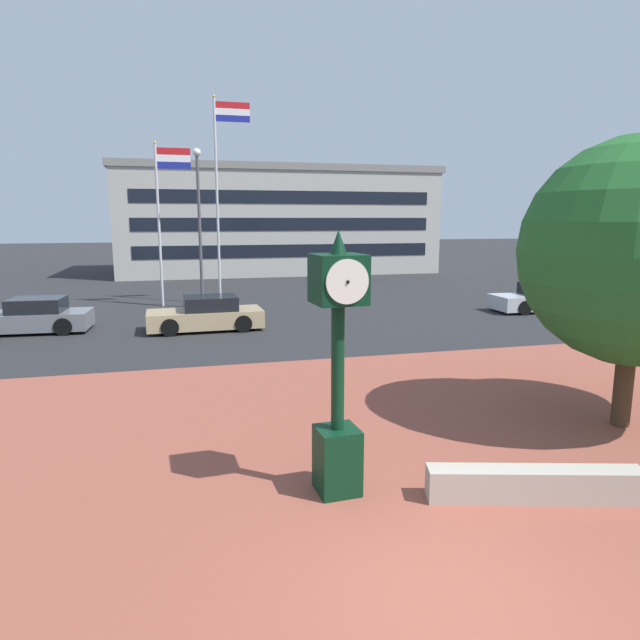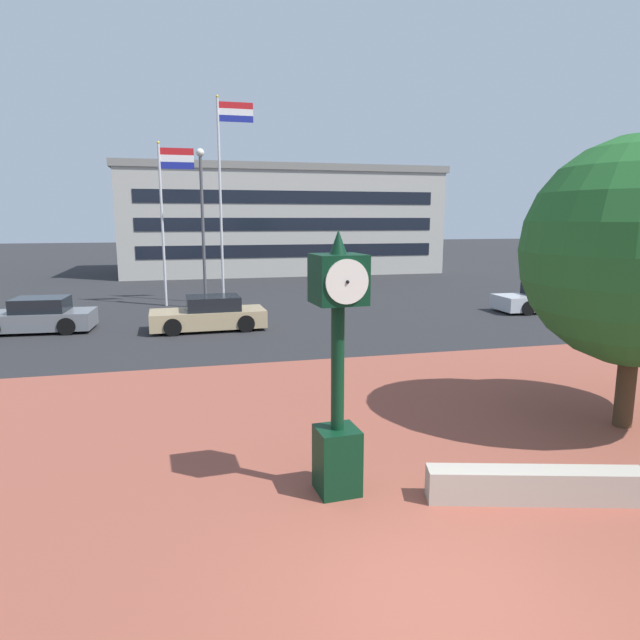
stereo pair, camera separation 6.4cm
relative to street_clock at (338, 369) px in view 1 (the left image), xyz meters
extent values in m
plane|color=#262628|center=(0.49, -2.58, -1.95)|extent=(200.00, 200.00, 0.00)
cube|color=brown|center=(0.49, 0.70, -1.95)|extent=(44.00, 14.57, 0.01)
cube|color=#ADA393|center=(2.79, -0.98, -1.70)|extent=(3.19, 1.22, 0.50)
cube|color=black|center=(0.00, 0.00, -1.44)|extent=(0.66, 0.66, 1.03)
cylinder|color=black|center=(0.00, 0.00, 0.03)|extent=(0.20, 0.20, 1.91)
cube|color=black|center=(0.00, 0.00, 1.35)|extent=(0.76, 0.76, 0.72)
cylinder|color=silver|center=(-0.02, 0.37, 1.35)|extent=(0.63, 0.07, 0.63)
sphere|color=black|center=(-0.03, 0.39, 1.35)|extent=(0.05, 0.05, 0.05)
cylinder|color=silver|center=(0.02, -0.37, 1.35)|extent=(0.63, 0.07, 0.63)
sphere|color=black|center=(0.03, -0.39, 1.35)|extent=(0.05, 0.05, 0.05)
cone|color=black|center=(0.00, 0.00, 1.88)|extent=(0.25, 0.25, 0.35)
cylinder|color=#42301E|center=(6.38, 1.28, -1.02)|extent=(0.36, 0.36, 1.86)
sphere|color=#236028|center=(6.38, 1.28, 1.58)|extent=(4.44, 4.44, 4.44)
cube|color=slate|center=(-7.59, 14.52, -1.51)|extent=(4.12, 2.00, 0.64)
cube|color=black|center=(-7.39, 14.51, -0.95)|extent=(1.93, 1.63, 0.56)
cylinder|color=black|center=(-8.79, 15.42, -1.63)|extent=(0.65, 0.25, 0.64)
cylinder|color=black|center=(-6.39, 13.62, -1.63)|extent=(0.65, 0.25, 0.64)
cylinder|color=black|center=(-6.30, 15.28, -1.63)|extent=(0.65, 0.25, 0.64)
cube|color=tan|center=(-1.36, 13.39, -1.51)|extent=(4.31, 1.91, 0.64)
cube|color=black|center=(-1.15, 13.40, -0.95)|extent=(2.00, 1.59, 0.56)
cylinder|color=black|center=(-2.65, 12.53, -1.63)|extent=(0.65, 0.24, 0.64)
cylinder|color=black|center=(-2.70, 14.18, -1.63)|extent=(0.65, 0.24, 0.64)
cylinder|color=black|center=(-0.02, 12.61, -1.63)|extent=(0.65, 0.24, 0.64)
cylinder|color=black|center=(-0.07, 14.26, -1.63)|extent=(0.65, 0.24, 0.64)
cube|color=#B7BABF|center=(13.73, 14.09, -1.51)|extent=(4.56, 1.85, 0.64)
cube|color=black|center=(13.96, 14.09, -0.95)|extent=(2.11, 1.55, 0.56)
cylinder|color=black|center=(12.31, 13.30, -1.63)|extent=(0.64, 0.23, 0.64)
cylinder|color=black|center=(12.34, 14.94, -1.63)|extent=(0.64, 0.23, 0.64)
cylinder|color=black|center=(15.12, 13.25, -1.63)|extent=(0.64, 0.23, 0.64)
cylinder|color=black|center=(15.15, 14.89, -1.63)|extent=(0.64, 0.23, 0.64)
cylinder|color=silver|center=(-3.08, 19.85, 1.82)|extent=(0.12, 0.12, 7.54)
sphere|color=gold|center=(-3.08, 19.85, 5.65)|extent=(0.14, 0.14, 0.14)
cube|color=red|center=(-2.26, 19.85, 5.28)|extent=(1.52, 0.02, 0.32)
cube|color=white|center=(-2.26, 19.85, 4.96)|extent=(1.52, 0.02, 0.32)
cube|color=navy|center=(-2.26, 19.85, 4.65)|extent=(1.52, 0.02, 0.32)
cylinder|color=silver|center=(-0.33, 19.85, 2.89)|extent=(0.12, 0.12, 9.69)
sphere|color=gold|center=(-0.33, 19.85, 7.80)|extent=(0.14, 0.14, 0.14)
cube|color=red|center=(0.53, 19.85, 7.44)|extent=(1.60, 0.02, 0.30)
cube|color=white|center=(0.53, 19.85, 7.14)|extent=(1.60, 0.02, 0.30)
cube|color=navy|center=(0.53, 19.85, 6.84)|extent=(1.60, 0.02, 0.30)
cube|color=#B2ADA3|center=(5.36, 36.94, 1.82)|extent=(23.75, 10.55, 7.54)
cube|color=gray|center=(5.36, 36.94, 5.84)|extent=(24.22, 10.76, 0.50)
cube|color=black|center=(5.36, 31.64, -0.07)|extent=(21.37, 0.04, 0.90)
cube|color=black|center=(5.36, 31.64, 1.82)|extent=(21.37, 0.04, 0.90)
cube|color=black|center=(5.36, 31.64, 3.70)|extent=(21.37, 0.04, 0.90)
cylinder|color=#4C4C51|center=(-1.25, 18.60, 1.51)|extent=(0.14, 0.14, 6.92)
sphere|color=white|center=(-1.25, 18.60, 5.12)|extent=(0.36, 0.36, 0.36)
camera|label=1|loc=(-2.20, -7.63, 2.20)|focal=31.06mm
camera|label=2|loc=(-2.14, -7.64, 2.20)|focal=31.06mm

